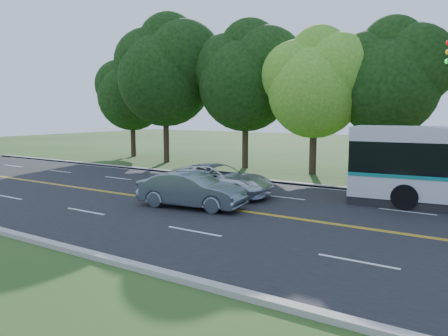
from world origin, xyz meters
The scene contains 9 objects.
ground centered at (0.00, 0.00, 0.00)m, with size 120.00×120.00×0.00m, color #214717.
road centered at (0.00, 0.00, 0.01)m, with size 60.00×14.00×0.02m, color black.
curb_north centered at (0.00, 7.15, 0.07)m, with size 60.00×0.30×0.15m, color #A39F93.
curb_south centered at (0.00, -7.15, 0.07)m, with size 60.00×0.30×0.15m, color #A39F93.
grass_verge centered at (0.00, 9.00, 0.05)m, with size 60.00×4.00×0.10m, color #214717.
lane_markings centered at (-0.09, 0.00, 0.02)m, with size 57.60×13.82×0.00m.
tree_row centered at (-5.15, 12.13, 6.73)m, with size 44.70×9.10×13.84m.
sedan centered at (-2.81, -0.58, 0.78)m, with size 1.60×4.59×1.51m, color slate.
suv centered at (-3.32, 2.14, 0.78)m, with size 2.53×5.49×1.52m, color silver.
Camera 1 is at (8.12, -15.00, 4.05)m, focal length 35.00 mm.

